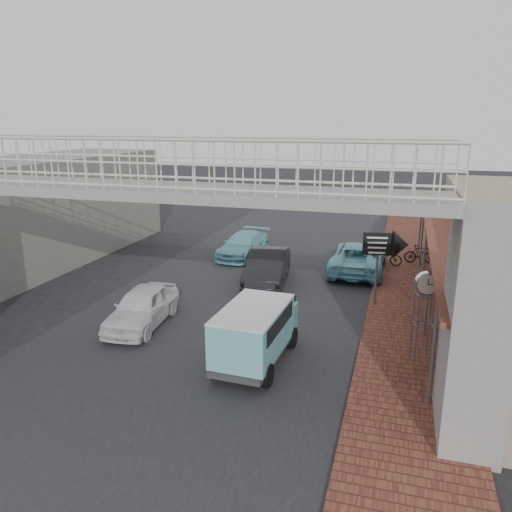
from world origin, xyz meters
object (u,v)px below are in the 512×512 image
Objects in this scene: white_hatchback at (142,307)px; motorcycle_far at (420,254)px; arrow_sign at (398,245)px; angkot_curb at (359,257)px; angkot_far at (243,245)px; street_clock at (426,287)px; dark_sedan at (268,267)px; motorcycle_near at (384,256)px; angkot_van at (255,327)px.

white_hatchback reaches higher than motorcycle_far.
motorcycle_far is 6.48m from arrow_sign.
arrow_sign is (1.69, -4.19, 1.68)m from angkot_curb.
arrow_sign is at bearing 22.00° from white_hatchback.
motorcycle_far is at bearing -144.23° from angkot_curb.
motorcycle_far is at bearing 10.66° from angkot_far.
angkot_curb is at bearing 93.14° from street_clock.
dark_sedan is at bearing -54.34° from angkot_far.
white_hatchback is 1.45× the size of street_clock.
white_hatchback is at bearing 52.65° from angkot_curb.
dark_sedan reaches higher than white_hatchback.
white_hatchback is 12.08m from motorcycle_near.
motorcycle_near is 1.09× the size of motorcycle_far.
angkot_far is at bearing -9.68° from angkot_curb.
arrow_sign reaches higher than angkot_van.
angkot_curb is 1.77× the size of arrow_sign.
angkot_far is 2.55× the size of motorcycle_near.
motorcycle_far is at bearing 43.31° from white_hatchback.
angkot_far is (0.56, 9.35, -0.05)m from white_hatchback.
motorcycle_near is 1.81m from motorcycle_far.
dark_sedan is at bearing 105.16° from angkot_van.
angkot_far is 9.36m from arrow_sign.
arrow_sign reaches higher than motorcycle_far.
dark_sedan is 2.73× the size of motorcycle_near.
angkot_van is at bearing 151.96° from motorcycle_far.
angkot_curb reaches higher than motorcycle_far.
motorcycle_near is (3.08, 10.97, -0.59)m from angkot_van.
white_hatchback is at bearing 145.52° from motorcycle_near.
angkot_curb is 3.34m from motorcycle_far.
dark_sedan is at bearing 156.69° from arrow_sign.
motorcycle_far is at bearing 30.28° from dark_sedan.
dark_sedan is 0.89× the size of angkot_curb.
motorcycle_near is at bearing 84.98° from street_clock.
street_clock reaches higher than dark_sedan.
arrow_sign is (5.21, -1.32, 1.65)m from dark_sedan.
arrow_sign reaches higher than dark_sedan.
white_hatchback is at bearing 131.95° from motorcycle_far.
dark_sedan is 6.12m from motorcycle_near.
angkot_curb is 1.37× the size of angkot_van.
dark_sedan is 1.57× the size of arrow_sign.
dark_sedan is at bearing 123.72° from street_clock.
angkot_van is 12.69m from motorcycle_far.
angkot_far is at bearing 113.64° from dark_sedan.
dark_sedan is 1.07× the size of angkot_far.
angkot_curb is at bearing -5.33° from angkot_far.
dark_sedan reaches higher than motorcycle_near.
street_clock reaches higher than angkot_curb.
dark_sedan is at bearing 121.30° from motorcycle_far.
angkot_van is at bearing -84.79° from dark_sedan.
white_hatchback is 4.73m from angkot_van.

